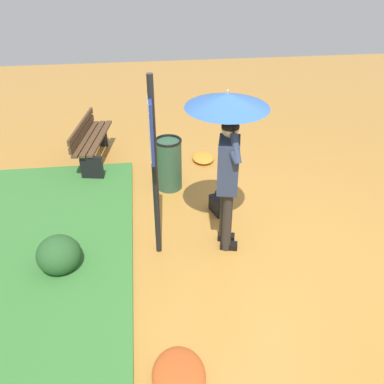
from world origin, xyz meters
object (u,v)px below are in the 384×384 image
(info_sign_post, at_px, (153,150))
(trash_bin, at_px, (169,164))
(person_with_umbrella, at_px, (228,133))
(park_bench, at_px, (91,141))
(handbag, at_px, (218,205))

(info_sign_post, height_order, trash_bin, info_sign_post)
(person_with_umbrella, distance_m, park_bench, 3.26)
(park_bench, bearing_deg, info_sign_post, -158.50)
(info_sign_post, height_order, handbag, info_sign_post)
(info_sign_post, distance_m, trash_bin, 1.86)
(park_bench, bearing_deg, trash_bin, -128.34)
(person_with_umbrella, height_order, handbag, person_with_umbrella)
(trash_bin, bearing_deg, park_bench, 51.66)
(info_sign_post, xyz_separation_m, trash_bin, (1.53, -0.26, -1.03))
(trash_bin, bearing_deg, person_with_umbrella, -157.36)
(person_with_umbrella, distance_m, handbag, 1.56)
(person_with_umbrella, height_order, info_sign_post, info_sign_post)
(person_with_umbrella, distance_m, info_sign_post, 0.87)
(handbag, distance_m, trash_bin, 1.06)
(person_with_umbrella, relative_size, park_bench, 1.46)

